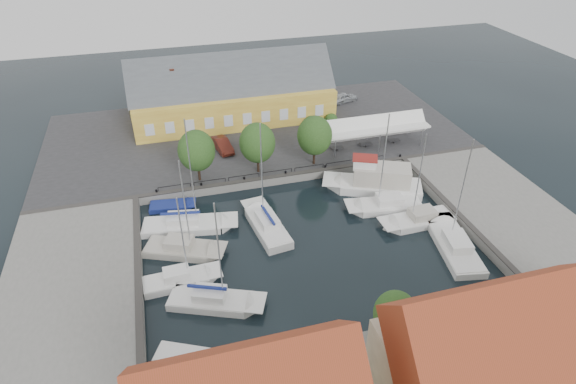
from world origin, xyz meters
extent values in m
plane|color=black|center=(0.00, 0.00, 0.00)|extent=(140.00, 140.00, 0.00)
cube|color=#2D2D30|center=(0.00, 23.00, 0.50)|extent=(56.00, 26.00, 1.00)
cube|color=slate|center=(-22.00, -2.00, 0.50)|extent=(12.00, 24.00, 1.00)
cube|color=slate|center=(22.00, -2.00, 0.50)|extent=(12.00, 24.00, 1.00)
cube|color=#383533|center=(0.00, 10.30, 1.06)|extent=(56.00, 0.60, 0.12)
cube|color=#383533|center=(-16.30, -2.00, 1.06)|extent=(0.60, 24.00, 0.12)
cube|color=#383533|center=(16.30, -2.00, 1.06)|extent=(0.60, 24.00, 0.12)
cylinder|color=black|center=(-14.00, 10.60, 1.20)|extent=(0.24, 0.24, 0.40)
cylinder|color=black|center=(-9.00, 10.60, 1.20)|extent=(0.24, 0.24, 0.40)
cylinder|color=black|center=(-4.00, 10.60, 1.20)|extent=(0.24, 0.24, 0.40)
cylinder|color=black|center=(1.00, 10.60, 1.20)|extent=(0.24, 0.24, 0.40)
cylinder|color=black|center=(6.00, 10.60, 1.20)|extent=(0.24, 0.24, 0.40)
cylinder|color=black|center=(11.00, 10.60, 1.20)|extent=(0.24, 0.24, 0.40)
cylinder|color=black|center=(16.00, 10.60, 1.20)|extent=(0.24, 0.24, 0.40)
cube|color=gold|center=(-2.00, 28.00, 3.25)|extent=(28.00, 10.00, 4.50)
cube|color=#474C51|center=(-2.00, 28.00, 6.75)|extent=(28.56, 7.60, 7.60)
cube|color=gold|center=(-12.00, 34.00, 2.75)|extent=(6.00, 6.00, 3.50)
cube|color=brown|center=(-10.00, 28.00, 8.60)|extent=(0.60, 0.60, 1.20)
cube|color=white|center=(14.00, 14.50, 3.70)|extent=(14.00, 4.00, 0.25)
cylinder|color=silver|center=(8.00, 12.70, 2.35)|extent=(0.10, 0.10, 2.70)
cylinder|color=silver|center=(8.00, 16.30, 2.35)|extent=(0.10, 0.10, 2.70)
cylinder|color=silver|center=(14.00, 12.70, 2.35)|extent=(0.10, 0.10, 2.70)
cylinder|color=silver|center=(14.00, 16.30, 2.35)|extent=(0.10, 0.10, 2.70)
cylinder|color=silver|center=(20.00, 12.70, 2.35)|extent=(0.10, 0.10, 2.70)
cylinder|color=silver|center=(20.00, 16.30, 2.35)|extent=(0.10, 0.10, 2.70)
cylinder|color=black|center=(-9.00, 12.00, 2.05)|extent=(0.30, 0.30, 2.10)
ellipsoid|color=#234819|center=(-9.00, 12.00, 4.88)|extent=(4.20, 4.20, 4.83)
cylinder|color=black|center=(-2.00, 12.00, 2.05)|extent=(0.30, 0.30, 2.10)
ellipsoid|color=#234819|center=(-2.00, 12.00, 4.88)|extent=(4.20, 4.20, 4.83)
cylinder|color=black|center=(5.00, 12.00, 2.05)|extent=(0.30, 0.30, 2.10)
ellipsoid|color=#234819|center=(5.00, 12.00, 4.88)|extent=(4.20, 4.20, 4.83)
imported|color=#B9BDC1|center=(15.69, 29.26, 1.77)|extent=(4.86, 3.02, 1.54)
imported|color=#581D14|center=(-5.23, 18.59, 1.77)|extent=(2.50, 4.93, 1.55)
cube|color=white|center=(-3.36, 1.55, 0.15)|extent=(3.56, 7.42, 1.50)
cube|color=white|center=(-3.47, 2.43, 0.94)|extent=(3.63, 8.82, 0.08)
cube|color=white|center=(-3.38, 1.72, 1.40)|extent=(2.17, 3.06, 0.90)
cylinder|color=silver|center=(-3.54, 2.96, 6.25)|extent=(0.12, 0.12, 10.71)
cube|color=navy|center=(-3.36, 1.55, 2.15)|extent=(0.67, 3.57, 0.22)
cube|color=white|center=(11.07, 5.63, 0.10)|extent=(9.85, 6.89, 1.80)
cube|color=white|center=(10.02, 6.09, 1.04)|extent=(11.49, 7.51, 0.08)
cube|color=#B8B3A6|center=(11.07, 5.63, 2.10)|extent=(7.00, 5.25, 2.20)
cube|color=white|center=(9.17, 6.46, 3.50)|extent=(3.09, 2.77, 1.20)
cube|color=maroon|center=(9.17, 6.46, 4.15)|extent=(3.35, 2.96, 0.10)
cube|color=white|center=(10.54, 2.00, 0.05)|extent=(7.16, 3.83, 1.30)
cube|color=white|center=(9.69, 2.12, 0.74)|extent=(8.50, 3.91, 0.08)
cube|color=white|center=(10.37, 2.02, 1.20)|extent=(2.98, 2.33, 0.90)
cylinder|color=silver|center=(9.19, 2.20, 6.03)|extent=(0.12, 0.12, 10.66)
cube|color=white|center=(12.69, -1.30, 0.05)|extent=(6.61, 2.85, 1.30)
cube|color=white|center=(11.87, -1.32, 0.74)|extent=(7.92, 2.77, 0.08)
cube|color=#B8B3A6|center=(12.53, -1.31, 1.20)|extent=(2.66, 1.91, 0.90)
cylinder|color=silver|center=(11.38, -1.33, 5.62)|extent=(0.12, 0.12, 9.84)
cube|color=white|center=(13.41, -6.59, 0.05)|extent=(4.45, 8.17, 1.30)
cube|color=white|center=(13.59, -5.64, 0.74)|extent=(4.62, 9.67, 0.08)
cube|color=white|center=(13.45, -6.40, 1.20)|extent=(2.63, 3.43, 0.90)
cylinder|color=silver|center=(13.70, -5.07, 6.11)|extent=(0.12, 0.12, 10.81)
cube|color=white|center=(-11.83, 4.53, 0.05)|extent=(8.34, 4.21, 1.30)
cube|color=white|center=(-10.85, 4.36, 0.74)|extent=(9.89, 4.37, 0.08)
cube|color=white|center=(-11.63, 4.50, 1.20)|extent=(3.48, 2.48, 0.90)
cylinder|color=silver|center=(-10.26, 4.26, 6.51)|extent=(0.12, 0.12, 11.62)
cube|color=navy|center=(-11.83, 4.53, 1.95)|extent=(3.96, 0.90, 0.22)
cube|color=#B8B3A6|center=(-12.52, 0.80, 0.05)|extent=(6.97, 5.09, 1.30)
cube|color=#B8B3A6|center=(-11.78, 0.49, 0.74)|extent=(8.10, 5.49, 0.08)
cube|color=#B8B3A6|center=(-12.37, 0.74, 1.20)|extent=(3.10, 2.75, 0.90)
cylinder|color=silver|center=(-11.34, 0.30, 5.50)|extent=(0.12, 0.12, 9.59)
cube|color=white|center=(-13.13, -3.65, 0.05)|extent=(5.75, 2.50, 1.30)
cube|color=white|center=(-12.42, -3.63, 0.74)|extent=(6.88, 2.45, 0.08)
cube|color=white|center=(-12.98, -3.65, 1.20)|extent=(2.32, 1.65, 0.90)
cylinder|color=silver|center=(-11.99, -3.61, 4.91)|extent=(0.12, 0.12, 8.42)
cube|color=white|center=(-10.66, -6.83, 0.05)|extent=(7.20, 4.99, 1.30)
cube|color=white|center=(-9.88, -7.15, 0.74)|extent=(8.40, 5.42, 0.08)
cube|color=white|center=(-10.50, -6.89, 1.20)|extent=(3.16, 2.66, 0.90)
cylinder|color=silver|center=(-9.42, -7.35, 5.65)|extent=(0.12, 0.12, 9.90)
cube|color=navy|center=(-10.66, -6.83, 1.95)|extent=(3.19, 1.51, 0.22)
cube|color=white|center=(-13.40, -11.85, 0.05)|extent=(4.38, 3.43, 0.90)
cube|color=white|center=(-12.95, -12.07, 0.54)|extent=(5.06, 3.71, 0.08)
cube|color=navy|center=(-12.92, 8.71, 0.05)|extent=(4.33, 2.59, 0.80)
cube|color=navy|center=(-12.41, 8.64, 0.49)|extent=(5.13, 2.62, 0.08)
cube|color=brown|center=(-7.80, -23.00, 10.80)|extent=(0.60, 0.60, 0.80)
cube|color=#973620|center=(4.00, -23.00, 9.75)|extent=(12.36, 6.50, 6.50)
cube|color=brown|center=(1.00, -23.00, 11.40)|extent=(0.70, 0.70, 1.00)
cube|color=brown|center=(6.40, -23.00, 11.30)|extent=(0.60, 0.60, 0.80)
camera|label=1|loc=(-12.08, -36.75, 30.53)|focal=30.00mm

